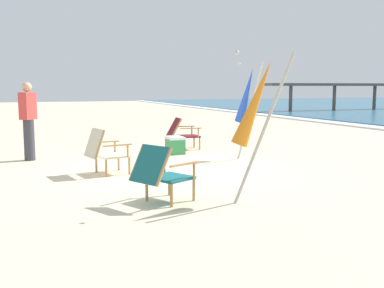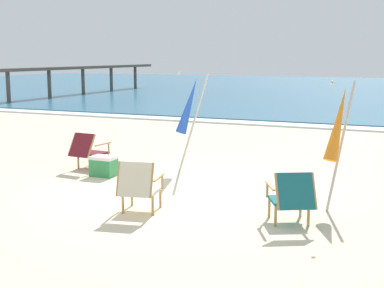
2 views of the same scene
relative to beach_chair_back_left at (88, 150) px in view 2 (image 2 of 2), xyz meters
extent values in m
plane|color=beige|center=(2.39, -1.16, -0.42)|extent=(80.00, 80.00, 0.00)
cube|color=#2D6684|center=(2.39, 29.07, -0.37)|extent=(80.00, 40.00, 0.10)
cube|color=white|center=(2.39, 8.77, -0.39)|extent=(80.00, 1.10, 0.06)
cube|color=maroon|center=(0.01, 0.17, -0.10)|extent=(0.56, 0.52, 0.04)
cube|color=maroon|center=(-0.02, -0.20, 0.12)|extent=(0.52, 0.33, 0.47)
cylinder|color=#AD7F4C|center=(-0.20, 0.40, -0.26)|extent=(0.04, 0.04, 0.32)
cylinder|color=#AD7F4C|center=(0.26, 0.36, -0.26)|extent=(0.04, 0.04, 0.32)
cylinder|color=#AD7F4C|center=(-0.24, -0.03, -0.26)|extent=(0.04, 0.04, 0.32)
cylinder|color=#AD7F4C|center=(0.23, -0.07, -0.26)|extent=(0.04, 0.04, 0.32)
cube|color=#AD7F4C|center=(-0.27, 0.17, 0.12)|extent=(0.08, 0.53, 0.02)
cylinder|color=#AD7F4C|center=(-0.25, 0.36, 0.01)|extent=(0.04, 0.04, 0.22)
cube|color=#AD7F4C|center=(0.29, 0.12, 0.12)|extent=(0.08, 0.53, 0.02)
cylinder|color=#AD7F4C|center=(0.31, 0.31, 0.01)|extent=(0.04, 0.04, 0.22)
cylinder|color=#AD7F4C|center=(-0.27, -0.18, 0.12)|extent=(0.06, 0.29, 0.47)
cylinder|color=#AD7F4C|center=(0.24, -0.22, 0.12)|extent=(0.06, 0.29, 0.47)
cube|color=#196066|center=(4.70, -1.86, -0.10)|extent=(0.68, 0.66, 0.04)
cube|color=#196066|center=(4.86, -2.19, 0.12)|extent=(0.57, 0.48, 0.47)
cylinder|color=#AD7F4C|center=(4.39, -1.78, -0.26)|extent=(0.04, 0.04, 0.32)
cylinder|color=#AD7F4C|center=(4.81, -1.56, -0.26)|extent=(0.04, 0.04, 0.32)
cylinder|color=#AD7F4C|center=(4.59, -2.16, -0.26)|extent=(0.04, 0.04, 0.32)
cylinder|color=#AD7F4C|center=(5.00, -1.95, -0.26)|extent=(0.04, 0.04, 0.32)
cube|color=#AD7F4C|center=(4.46, -2.01, 0.12)|extent=(0.27, 0.49, 0.02)
cylinder|color=#AD7F4C|center=(4.37, -1.84, 0.01)|extent=(0.04, 0.04, 0.22)
cube|color=#AD7F4C|center=(4.96, -1.75, 0.12)|extent=(0.27, 0.49, 0.02)
cylinder|color=#AD7F4C|center=(4.87, -1.59, 0.01)|extent=(0.04, 0.04, 0.22)
cylinder|color=#AD7F4C|center=(4.64, -2.31, 0.12)|extent=(0.17, 0.28, 0.47)
cylinder|color=#AD7F4C|center=(5.09, -2.08, 0.12)|extent=(0.17, 0.28, 0.47)
cube|color=beige|center=(2.49, -2.21, -0.10)|extent=(0.61, 0.57, 0.04)
cube|color=beige|center=(2.56, -2.53, 0.14)|extent=(0.53, 0.30, 0.50)
cylinder|color=#AD7F4C|center=(2.22, -2.05, -0.26)|extent=(0.04, 0.04, 0.32)
cylinder|color=#AD7F4C|center=(2.68, -1.95, -0.26)|extent=(0.04, 0.04, 0.32)
cylinder|color=#AD7F4C|center=(2.31, -2.47, -0.26)|extent=(0.04, 0.04, 0.32)
cylinder|color=#AD7F4C|center=(2.77, -2.38, -0.26)|extent=(0.04, 0.04, 0.32)
cube|color=#AD7F4C|center=(2.22, -2.29, 0.12)|extent=(0.14, 0.52, 0.02)
cylinder|color=#AD7F4C|center=(2.19, -2.10, 0.01)|extent=(0.04, 0.04, 0.22)
cube|color=#AD7F4C|center=(2.77, -2.17, 0.12)|extent=(0.14, 0.52, 0.02)
cylinder|color=#AD7F4C|center=(2.73, -1.99, 0.01)|extent=(0.04, 0.04, 0.22)
cylinder|color=#AD7F4C|center=(2.31, -2.58, 0.14)|extent=(0.08, 0.22, 0.50)
cylinder|color=#AD7F4C|center=(2.81, -2.48, 0.14)|extent=(0.08, 0.22, 0.50)
cylinder|color=#B7B2A8|center=(5.24, -0.75, 0.56)|extent=(0.30, 0.74, 1.98)
cone|color=orange|center=(5.20, -0.87, 0.91)|extent=(0.41, 0.65, 1.16)
sphere|color=#B7B2A8|center=(5.12, -1.09, 1.55)|extent=(0.06, 0.06, 0.06)
cylinder|color=#B7B2A8|center=(2.09, 0.75, 0.58)|extent=(0.60, 0.30, 2.03)
cone|color=blue|center=(1.99, 0.71, 0.94)|extent=(0.58, 0.42, 1.17)
sphere|color=#B7B2A8|center=(1.82, 0.63, 1.59)|extent=(0.06, 0.06, 0.06)
cube|color=#338C4C|center=(0.63, -0.40, -0.25)|extent=(0.48, 0.34, 0.34)
cube|color=white|center=(0.63, -0.40, -0.05)|extent=(0.49, 0.35, 0.06)
cube|color=brown|center=(-12.40, 17.61, 1.25)|extent=(0.90, 15.76, 0.16)
cylinder|color=brown|center=(-12.40, 11.31, 0.41)|extent=(0.20, 0.20, 1.67)
cylinder|color=brown|center=(-12.40, 14.46, 0.41)|extent=(0.20, 0.20, 1.67)
cylinder|color=brown|center=(-12.40, 17.61, 0.41)|extent=(0.20, 0.20, 1.67)
cylinder|color=brown|center=(-12.40, 20.77, 0.41)|extent=(0.20, 0.20, 1.67)
cylinder|color=brown|center=(-12.40, 23.92, 0.41)|extent=(0.20, 0.20, 1.67)
camera|label=1|loc=(10.34, -3.73, 1.11)|focal=42.00mm
camera|label=2|loc=(6.38, -9.22, 1.94)|focal=50.00mm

